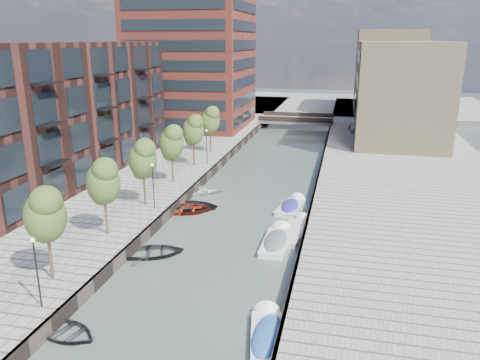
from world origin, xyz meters
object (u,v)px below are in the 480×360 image
(tree_5, at_px, (193,129))
(sloop_4, at_px, (192,209))
(tree_3, at_px, (143,158))
(tree_2, at_px, (103,180))
(motorboat_0, at_px, (267,334))
(tree_6, at_px, (210,119))
(motorboat_2, at_px, (295,231))
(tree_4, at_px, (171,141))
(bridge, at_px, (297,120))
(motorboat_3, at_px, (291,206))
(sloop_0, at_px, (65,335))
(sloop_3, at_px, (202,193))
(sloop_1, at_px, (153,255))
(tree_1, at_px, (45,213))
(sloop_2, at_px, (185,212))
(motorboat_4, at_px, (277,241))
(car, at_px, (354,127))

(tree_5, bearing_deg, sloop_4, -72.99)
(tree_3, relative_size, tree_5, 1.00)
(tree_2, xyz_separation_m, motorboat_0, (13.81, -8.62, -5.11))
(tree_3, height_order, tree_6, same)
(tree_2, relative_size, motorboat_2, 1.05)
(tree_4, xyz_separation_m, sloop_4, (3.57, -4.68, -5.31))
(bridge, bearing_deg, motorboat_3, -84.38)
(motorboat_3, bearing_deg, bridge, 95.62)
(sloop_0, distance_m, sloop_3, 24.86)
(tree_3, relative_size, tree_6, 1.00)
(tree_3, distance_m, sloop_1, 10.17)
(tree_1, xyz_separation_m, tree_4, (0.00, 21.00, 0.00))
(sloop_2, distance_m, motorboat_0, 19.97)
(tree_3, height_order, tree_5, same)
(sloop_1, xyz_separation_m, motorboat_0, (9.86, -7.89, 0.20))
(tree_6, height_order, motorboat_2, tree_6)
(tree_1, height_order, motorboat_0, tree_1)
(bridge, height_order, motorboat_2, bridge)
(tree_2, relative_size, motorboat_3, 1.17)
(bridge, distance_m, tree_3, 47.92)
(motorboat_2, relative_size, motorboat_4, 1.06)
(tree_2, height_order, sloop_1, tree_2)
(car, bearing_deg, sloop_2, -119.66)
(tree_3, height_order, sloop_0, tree_3)
(tree_6, xyz_separation_m, sloop_3, (3.16, -13.97, -5.31))
(sloop_2, relative_size, motorboat_4, 0.95)
(sloop_2, bearing_deg, motorboat_4, -133.25)
(motorboat_0, bearing_deg, tree_4, 121.41)
(sloop_1, height_order, motorboat_2, motorboat_2)
(sloop_2, bearing_deg, sloop_0, 164.54)
(tree_4, bearing_deg, tree_5, 90.00)
(tree_4, height_order, tree_5, same)
(tree_1, bearing_deg, motorboat_0, -6.67)
(sloop_3, height_order, sloop_4, sloop_4)
(sloop_4, height_order, motorboat_3, motorboat_3)
(bridge, height_order, tree_3, tree_3)
(tree_5, height_order, sloop_0, tree_5)
(sloop_1, xyz_separation_m, motorboat_3, (8.74, 12.25, 0.20))
(sloop_3, bearing_deg, sloop_0, 164.76)
(tree_6, height_order, motorboat_4, tree_6)
(tree_5, distance_m, motorboat_4, 22.19)
(tree_1, height_order, sloop_4, tree_1)
(sloop_1, bearing_deg, tree_6, -14.92)
(tree_3, bearing_deg, bridge, 79.75)
(tree_3, xyz_separation_m, tree_4, (0.00, 7.00, 0.00))
(bridge, distance_m, sloop_3, 40.35)
(sloop_1, bearing_deg, sloop_3, -19.69)
(tree_2, height_order, car, tree_2)
(tree_3, xyz_separation_m, motorboat_3, (12.68, 4.53, -5.11))
(sloop_0, relative_size, motorboat_3, 0.79)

